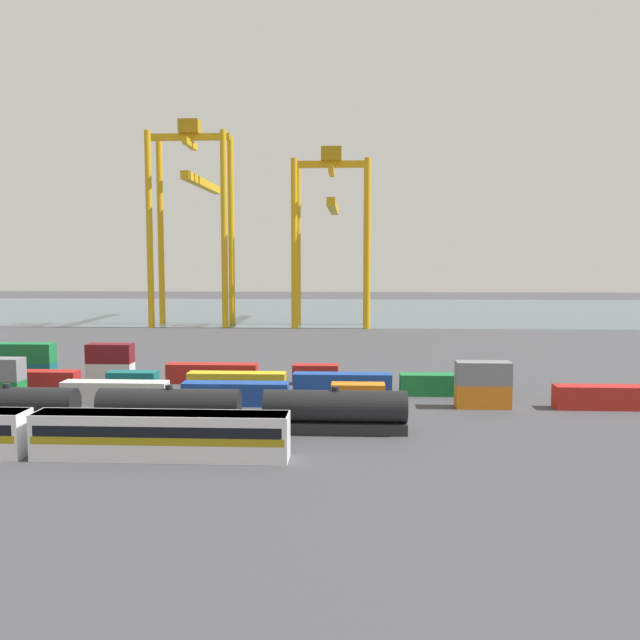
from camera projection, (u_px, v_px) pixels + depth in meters
name	position (u px, v px, depth m)	size (l,w,h in m)	color
ground_plane	(260.00, 354.00, 117.23)	(420.00, 420.00, 0.00)	#424247
harbour_water	(302.00, 310.00, 215.32)	(400.00, 110.00, 0.01)	#475B6B
passenger_train	(31.00, 432.00, 57.11)	(43.73, 3.14, 3.90)	silver
freight_tank_row	(88.00, 408.00, 66.12)	(62.13, 3.02, 4.48)	#232326
shipping_container_3	(115.00, 392.00, 77.90)	(12.10, 2.44, 2.60)	silver
shipping_container_4	(236.00, 394.00, 77.23)	(12.10, 2.44, 2.60)	#1C4299
shipping_container_5	(358.00, 395.00, 76.55)	(6.04, 2.44, 2.60)	orange
shipping_container_6	(483.00, 396.00, 75.87)	(6.04, 2.44, 2.60)	orange
shipping_container_7	(483.00, 373.00, 75.62)	(6.04, 2.44, 2.60)	slate
shipping_container_8	(610.00, 397.00, 75.19)	(12.10, 2.44, 2.60)	#AD211C
shipping_container_10	(30.00, 381.00, 85.17)	(12.10, 2.44, 2.60)	#AD211C
shipping_container_11	(133.00, 382.00, 84.53)	(6.04, 2.44, 2.60)	#146066
shipping_container_12	(237.00, 383.00, 83.90)	(12.10, 2.44, 2.60)	gold
shipping_container_13	(342.00, 384.00, 83.26)	(12.10, 2.44, 2.60)	#1C4299
shipping_container_14	(450.00, 385.00, 82.62)	(12.10, 2.44, 2.60)	#197538
shipping_container_15	(10.00, 372.00, 92.09)	(12.10, 2.44, 2.60)	#146066
shipping_container_16	(10.00, 353.00, 91.84)	(12.10, 2.44, 2.60)	#197538
shipping_container_17	(111.00, 372.00, 91.41)	(6.04, 2.44, 2.60)	silver
shipping_container_18	(110.00, 353.00, 91.17)	(6.04, 2.44, 2.60)	maroon
shipping_container_19	(212.00, 373.00, 90.74)	(12.10, 2.44, 2.60)	#AD211C
shipping_container_20	(315.00, 374.00, 90.06)	(6.04, 2.44, 2.60)	#AD211C
gantry_crane_west	(194.00, 203.00, 166.37)	(19.40, 38.98, 49.42)	gold
gantry_crane_central	(332.00, 220.00, 164.83)	(18.62, 35.52, 42.78)	gold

